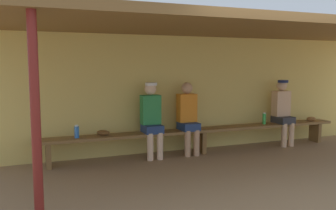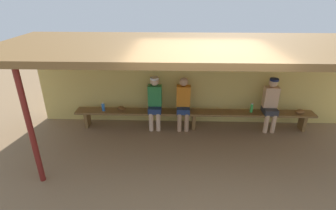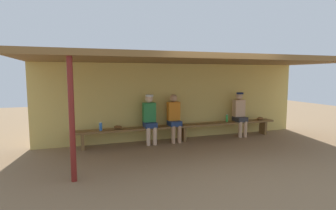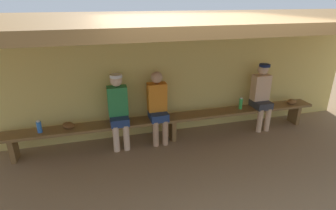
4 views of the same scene
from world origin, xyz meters
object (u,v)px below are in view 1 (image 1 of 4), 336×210
(player_in_blue, at_px, (152,116))
(water_bottle_blue, at_px, (264,119))
(support_post, at_px, (36,119))
(baseball_glove_worn, at_px, (311,119))
(player_near_post, at_px, (188,115))
(player_shirtless_tan, at_px, (283,109))
(bench, at_px, (201,133))
(baseball_glove_dark_brown, at_px, (103,133))
(water_bottle_orange, at_px, (77,132))

(player_in_blue, distance_m, water_bottle_blue, 2.42)
(player_in_blue, bearing_deg, support_post, -132.96)
(support_post, distance_m, baseball_glove_worn, 5.98)
(player_near_post, distance_m, player_shirtless_tan, 2.14)
(bench, relative_size, baseball_glove_dark_brown, 25.00)
(player_shirtless_tan, distance_m, water_bottle_blue, 0.47)
(player_shirtless_tan, distance_m, water_bottle_orange, 4.17)
(bench, relative_size, player_in_blue, 4.46)
(support_post, relative_size, water_bottle_blue, 9.26)
(player_in_blue, distance_m, baseball_glove_worn, 3.62)
(bench, bearing_deg, support_post, -144.52)
(baseball_glove_dark_brown, bearing_deg, water_bottle_orange, 55.03)
(water_bottle_orange, height_order, baseball_glove_worn, water_bottle_orange)
(baseball_glove_dark_brown, bearing_deg, baseball_glove_worn, -132.49)
(water_bottle_blue, distance_m, water_bottle_orange, 3.72)
(water_bottle_blue, bearing_deg, water_bottle_orange, -179.33)
(player_shirtless_tan, distance_m, baseball_glove_worn, 0.79)
(water_bottle_orange, relative_size, baseball_glove_dark_brown, 0.90)
(bench, height_order, baseball_glove_dark_brown, baseball_glove_dark_brown)
(water_bottle_blue, distance_m, baseball_glove_worn, 1.19)
(support_post, bearing_deg, baseball_glove_worn, 20.59)
(player_near_post, height_order, water_bottle_orange, player_near_post)
(player_near_post, xyz_separation_m, water_bottle_orange, (-2.02, -0.03, -0.17))
(bench, height_order, player_in_blue, player_in_blue)
(player_shirtless_tan, xyz_separation_m, water_bottle_blue, (-0.44, 0.02, -0.17))
(support_post, distance_m, water_bottle_orange, 2.24)
(bench, distance_m, player_in_blue, 1.05)
(bench, height_order, baseball_glove_worn, baseball_glove_worn)
(player_in_blue, bearing_deg, baseball_glove_dark_brown, 178.14)
(player_near_post, xyz_separation_m, player_shirtless_tan, (2.14, 0.00, 0.02))
(bench, height_order, player_shirtless_tan, player_shirtless_tan)
(support_post, relative_size, baseball_glove_dark_brown, 9.17)
(water_bottle_orange, bearing_deg, support_post, -107.42)
(support_post, xyz_separation_m, player_near_post, (2.67, 2.10, -0.37))
(bench, relative_size, player_near_post, 4.49)
(player_in_blue, relative_size, baseball_glove_dark_brown, 5.60)
(player_in_blue, xyz_separation_m, baseball_glove_dark_brown, (-0.86, 0.03, -0.24))
(bench, xyz_separation_m, water_bottle_blue, (1.43, 0.02, 0.19))
(support_post, height_order, baseball_glove_worn, support_post)
(player_near_post, height_order, water_bottle_blue, player_near_post)
(water_bottle_blue, bearing_deg, player_shirtless_tan, -2.13)
(player_shirtless_tan, relative_size, water_bottle_blue, 5.66)
(baseball_glove_dark_brown, bearing_deg, support_post, 110.72)
(water_bottle_orange, bearing_deg, player_near_post, 0.76)
(baseball_glove_worn, relative_size, baseball_glove_dark_brown, 1.00)
(player_in_blue, relative_size, baseball_glove_worn, 5.60)
(player_in_blue, bearing_deg, bench, -0.21)
(water_bottle_orange, bearing_deg, baseball_glove_dark_brown, 7.01)
(player_near_post, bearing_deg, bench, -0.64)
(player_in_blue, relative_size, water_bottle_orange, 6.19)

